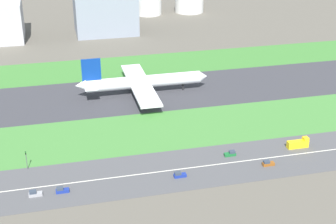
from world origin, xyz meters
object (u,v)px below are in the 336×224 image
Objects in this scene: hangar_building at (105,2)px; fuel_tank_east at (189,3)px; traffic_light at (26,159)px; fuel_tank_centre at (148,3)px; car_1 at (62,190)px; car_2 at (230,154)px; airliner at (141,82)px; truck_0 at (298,144)px; fuel_tank_west at (109,6)px; car_6 at (35,194)px; car_3 at (268,163)px; car_0 at (179,175)px.

hangar_building is 1.87× the size of fuel_tank_east.
fuel_tank_centre reaches higher than traffic_light.
car_1 is 63.93m from car_2.
airliner is 7.74× the size of truck_0.
airliner is at bearing 48.53° from traffic_light.
traffic_light is (-74.43, 7.99, 3.37)m from car_2.
traffic_light is at bearing 175.53° from truck_0.
truck_0 is 231.28m from fuel_tank_west.
fuel_tank_west is at bearing 94.01° from car_2.
hangar_building is at bearing -130.75° from fuel_tank_centre.
car_6 is 0.52× the size of truck_0.
fuel_tank_east is (37.54, 237.00, 5.79)m from car_3.
fuel_tank_centre is (15.03, 227.00, 7.82)m from car_2.
fuel_tank_east is at bearing -116.89° from car_6.
car_6 is 198.96m from hangar_building.
fuel_tank_centre is at bearing 67.78° from traffic_light.
car_0 is 1.00× the size of car_3.
fuel_tank_centre is at bearing -108.25° from car_1.
car_2 and car_3 have the same top height.
truck_0 is 190.17m from hangar_building.
fuel_tank_centre is (36.42, 159.00, 2.51)m from airliner.
car_0 is at bearing -180.00° from car_6.
car_0 is 33.37m from car_3.
car_3 is at bearing -180.00° from car_6.
car_0 is 0.10× the size of hangar_building.
car_3 is at bearing -42.90° from car_2.
car_2 is 1.00× the size of car_0.
truck_0 is at bearing -4.47° from traffic_light.
airliner is 159.11m from fuel_tank_west.
airliner reaches higher than car_2.
car_6 is at bearing 0.00° from car_3.
car_6 is 1.00× the size of car_1.
airliner is at bearing 107.46° from car_2.
airliner is at bearing -118.16° from car_1.
car_1 and car_0 have the same top height.
car_0 and car_3 have the same top height.
fuel_tank_west is at bearing -83.57° from car_3.
fuel_tank_east is (48.30, 227.00, 5.79)m from car_2.
car_2 is 227.63m from fuel_tank_centre.
car_3 is 0.21× the size of fuel_tank_centre.
car_2 is (71.87, 10.00, 0.00)m from car_6.
car_6 is 0.61× the size of traffic_light.
car_0 is 193.05m from hangar_building.
truck_0 is at bearing -95.14° from fuel_tank_east.
car_2 is (21.39, -68.00, -5.31)m from airliner.
hangar_building is (-51.62, 182.00, 19.36)m from truck_0.
car_3 is 237.17m from fuel_tank_centre.
car_2 is 74.93m from traffic_light.
hangar_building reaches higher than fuel_tank_east.
car_2 is 0.23× the size of fuel_tank_west.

